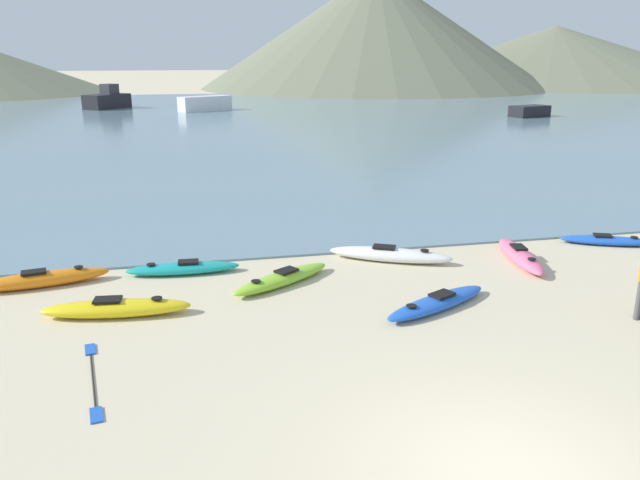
% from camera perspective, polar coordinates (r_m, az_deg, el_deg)
% --- Properties ---
extents(ground_plane, '(400.00, 400.00, 0.00)m').
position_cam_1_polar(ground_plane, '(9.01, 16.70, -19.83)').
color(ground_plane, beige).
extents(bay_water, '(160.00, 70.00, 0.06)m').
position_cam_1_polar(bay_water, '(51.08, -8.27, 10.71)').
color(bay_water, slate).
rests_on(bay_water, ground_plane).
extents(far_hill_midright, '(53.79, 53.79, 17.29)m').
position_cam_1_polar(far_hill_midright, '(101.38, 5.06, 18.61)').
color(far_hill_midright, '#6B7056').
rests_on(far_hill_midright, ground_plane).
extents(far_hill_right, '(61.69, 61.69, 9.77)m').
position_cam_1_polar(far_hill_right, '(121.32, 20.62, 15.56)').
color(far_hill_right, '#6B7056').
rests_on(far_hill_right, ground_plane).
extents(kayak_on_sand_0, '(2.79, 0.73, 0.33)m').
position_cam_1_polar(kayak_on_sand_0, '(15.83, -12.42, -2.53)').
color(kayak_on_sand_0, teal).
rests_on(kayak_on_sand_0, ground_plane).
extents(kayak_on_sand_1, '(2.93, 1.89, 0.31)m').
position_cam_1_polar(kayak_on_sand_1, '(13.66, 10.66, -5.63)').
color(kayak_on_sand_1, blue).
rests_on(kayak_on_sand_1, ground_plane).
extents(kayak_on_sand_2, '(2.77, 2.12, 0.33)m').
position_cam_1_polar(kayak_on_sand_2, '(14.80, -3.50, -3.53)').
color(kayak_on_sand_2, '#8CCC2D').
rests_on(kayak_on_sand_2, ground_plane).
extents(kayak_on_sand_3, '(1.10, 2.99, 0.39)m').
position_cam_1_polar(kayak_on_sand_3, '(17.14, 17.82, -1.36)').
color(kayak_on_sand_3, '#E5668C').
rests_on(kayak_on_sand_3, ground_plane).
extents(kayak_on_sand_5, '(3.08, 1.16, 0.41)m').
position_cam_1_polar(kayak_on_sand_5, '(16.01, -24.10, -3.28)').
color(kayak_on_sand_5, orange).
rests_on(kayak_on_sand_5, ground_plane).
extents(kayak_on_sand_6, '(3.18, 2.03, 0.41)m').
position_cam_1_polar(kayak_on_sand_6, '(16.47, 6.43, -1.33)').
color(kayak_on_sand_6, white).
rests_on(kayak_on_sand_6, ground_plane).
extents(kayak_on_sand_7, '(3.12, 0.97, 0.40)m').
position_cam_1_polar(kayak_on_sand_7, '(13.70, -18.16, -5.93)').
color(kayak_on_sand_7, yellow).
rests_on(kayak_on_sand_7, ground_plane).
extents(kayak_on_sand_9, '(2.63, 1.54, 0.30)m').
position_cam_1_polar(kayak_on_sand_9, '(19.59, 24.75, -0.03)').
color(kayak_on_sand_9, blue).
rests_on(kayak_on_sand_9, ground_plane).
extents(moored_boat_0, '(3.70, 2.61, 0.93)m').
position_cam_1_polar(moored_boat_0, '(56.67, 18.61, 11.11)').
color(moored_boat_0, black).
rests_on(moored_boat_0, bay_water).
extents(moored_boat_2, '(5.07, 3.64, 1.33)m').
position_cam_1_polar(moored_boat_2, '(60.37, -10.47, 12.18)').
color(moored_boat_2, white).
rests_on(moored_boat_2, bay_water).
extents(moored_boat_3, '(4.47, 4.67, 2.31)m').
position_cam_1_polar(moored_boat_3, '(65.18, -18.87, 12.02)').
color(moored_boat_3, black).
rests_on(moored_boat_3, bay_water).
extents(loose_paddle, '(0.62, 2.77, 0.03)m').
position_cam_1_polar(loose_paddle, '(11.37, -20.06, -11.85)').
color(loose_paddle, black).
rests_on(loose_paddle, ground_plane).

